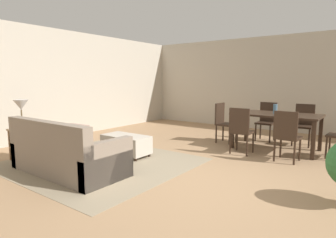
{
  "coord_description": "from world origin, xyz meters",
  "views": [
    {
      "loc": [
        1.98,
        -3.43,
        1.45
      ],
      "look_at": [
        -1.31,
        1.04,
        0.69
      ],
      "focal_mm": 30.33,
      "sensor_mm": 36.0,
      "label": 1
    }
  ],
  "objects": [
    {
      "name": "table_lamp",
      "position": [
        -3.14,
        -0.91,
        0.99
      ],
      "size": [
        0.26,
        0.26,
        0.53
      ],
      "color": "brown",
      "rests_on": "side_table"
    },
    {
      "name": "dining_table",
      "position": [
        0.33,
        2.63,
        0.67
      ],
      "size": [
        1.7,
        0.94,
        0.76
      ],
      "color": "#332319",
      "rests_on": "ground_plane"
    },
    {
      "name": "dining_chair_near_left",
      "position": [
        -0.11,
        1.82,
        0.52
      ],
      "size": [
        0.41,
        0.41,
        0.92
      ],
      "color": "#332319",
      "rests_on": "ground_plane"
    },
    {
      "name": "dining_chair_head_west",
      "position": [
        -0.87,
        2.62,
        0.52
      ],
      "size": [
        0.41,
        0.41,
        0.92
      ],
      "color": "#332319",
      "rests_on": "ground_plane"
    },
    {
      "name": "couch",
      "position": [
        -1.87,
        -0.89,
        0.29
      ],
      "size": [
        1.94,
        0.89,
        0.86
      ],
      "color": "gray",
      "rests_on": "ground_plane"
    },
    {
      "name": "wall_left",
      "position": [
        -4.5,
        0.5,
        1.35
      ],
      "size": [
        0.12,
        11.0,
        2.7
      ],
      "primitive_type": "cube",
      "color": "#BCB2A0",
      "rests_on": "ground_plane"
    },
    {
      "name": "side_table",
      "position": [
        -3.14,
        -0.91,
        0.46
      ],
      "size": [
        0.4,
        0.4,
        0.58
      ],
      "color": "olive",
      "rests_on": "ground_plane"
    },
    {
      "name": "ground_plane",
      "position": [
        0.0,
        0.0,
        0.0
      ],
      "size": [
        10.8,
        10.8,
        0.0
      ],
      "primitive_type": "plane",
      "color": "#9E7A56"
    },
    {
      "name": "dining_chair_near_right",
      "position": [
        0.76,
        1.77,
        0.52
      ],
      "size": [
        0.42,
        0.42,
        0.92
      ],
      "color": "#332319",
      "rests_on": "ground_plane"
    },
    {
      "name": "vase_centerpiece",
      "position": [
        0.31,
        2.58,
        0.86
      ],
      "size": [
        0.08,
        0.08,
        0.2
      ],
      "primitive_type": "cylinder",
      "color": "slate",
      "rests_on": "dining_table"
    },
    {
      "name": "dining_chair_far_left",
      "position": [
        -0.11,
        3.44,
        0.52
      ],
      "size": [
        0.4,
        0.4,
        0.92
      ],
      "color": "#332319",
      "rests_on": "ground_plane"
    },
    {
      "name": "wall_back",
      "position": [
        0.0,
        5.0,
        1.35
      ],
      "size": [
        9.0,
        0.12,
        2.7
      ],
      "primitive_type": "cube",
      "color": "#BCB2A0",
      "rests_on": "ground_plane"
    },
    {
      "name": "dining_chair_far_right",
      "position": [
        0.71,
        3.42,
        0.52
      ],
      "size": [
        0.41,
        0.41,
        0.92
      ],
      "color": "#332319",
      "rests_on": "ground_plane"
    },
    {
      "name": "ottoman_table",
      "position": [
        -1.86,
        0.41,
        0.23
      ],
      "size": [
        0.95,
        0.48,
        0.4
      ],
      "color": "#B7AD9E",
      "rests_on": "ground_plane"
    },
    {
      "name": "area_rug",
      "position": [
        -1.87,
        -0.21,
        0.0
      ],
      "size": [
        3.0,
        2.8,
        0.01
      ],
      "primitive_type": "cube",
      "color": "gray",
      "rests_on": "ground_plane"
    }
  ]
}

